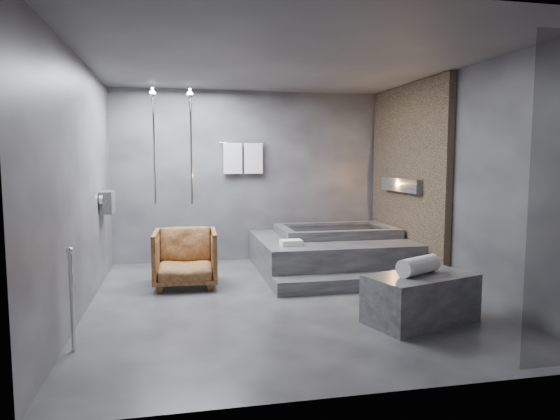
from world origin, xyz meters
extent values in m
plane|color=#2B2B2D|center=(0.00, 0.00, 0.00)|extent=(5.00, 5.00, 0.00)
cube|color=#47474A|center=(0.00, 0.00, 2.80)|extent=(4.50, 5.00, 0.04)
cube|color=#343439|center=(0.00, 2.50, 1.40)|extent=(4.50, 0.04, 2.80)
cube|color=#343439|center=(0.00, -2.50, 1.40)|extent=(4.50, 0.04, 2.80)
cube|color=#343439|center=(-2.25, 0.00, 1.40)|extent=(0.04, 5.00, 2.80)
cube|color=#343439|center=(2.25, 0.00, 1.40)|extent=(0.04, 5.00, 2.80)
cube|color=#957B57|center=(2.19, 1.25, 1.40)|extent=(0.10, 2.40, 2.78)
cube|color=#FF9938|center=(2.11, 1.25, 1.30)|extent=(0.14, 1.20, 0.20)
cube|color=slate|center=(-2.16, 1.40, 1.10)|extent=(0.16, 0.42, 0.30)
imported|color=beige|center=(-2.15, 1.30, 1.05)|extent=(0.08, 0.08, 0.21)
imported|color=beige|center=(-2.15, 1.50, 1.03)|extent=(0.07, 0.07, 0.15)
cylinder|color=silver|center=(-1.00, 2.05, 1.90)|extent=(0.04, 0.04, 1.80)
cylinder|color=silver|center=(-1.55, 2.05, 1.90)|extent=(0.04, 0.04, 1.80)
cylinder|color=silver|center=(-0.15, 2.44, 1.95)|extent=(0.75, 0.02, 0.02)
cube|color=white|center=(-0.32, 2.42, 1.70)|extent=(0.30, 0.06, 0.50)
cube|color=white|center=(0.02, 2.42, 1.70)|extent=(0.30, 0.06, 0.50)
cylinder|color=silver|center=(-2.15, -1.20, 0.45)|extent=(0.04, 0.04, 0.90)
cube|color=black|center=(1.65, -2.45, 1.35)|extent=(0.55, 0.01, 2.60)
cube|color=#2F2F32|center=(1.05, 1.45, 0.25)|extent=(2.20, 2.00, 0.50)
cube|color=#2F2F32|center=(1.05, 0.27, 0.09)|extent=(2.20, 0.36, 0.18)
cube|color=#323234|center=(1.22, -1.10, 0.25)|extent=(1.25, 0.92, 0.50)
imported|color=#452711|center=(-1.13, 0.91, 0.38)|extent=(0.85, 0.87, 0.77)
cylinder|color=white|center=(1.20, -1.09, 0.60)|extent=(0.54, 0.40, 0.19)
cube|color=white|center=(0.31, 0.89, 0.54)|extent=(0.30, 0.22, 0.08)
camera|label=1|loc=(-1.23, -5.74, 1.69)|focal=32.00mm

